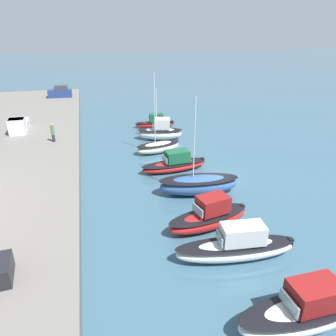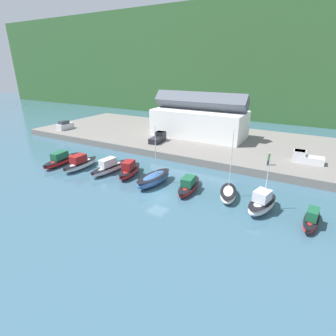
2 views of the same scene
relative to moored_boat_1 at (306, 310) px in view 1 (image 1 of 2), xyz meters
The scene contains 12 objects.
ground_plane 16.59m from the moored_boat_1, ahead, with size 320.00×320.00×0.00m, color #385B70.
moored_boat_1 is the anchor object (origin of this frame).
moored_boat_2 5.59m from the moored_boat_1, 11.97° to the left, with size 2.67×7.98×2.43m.
moored_boat_3 9.30m from the moored_boat_1, 10.13° to the left, with size 3.34×6.71×2.50m.
moored_boat_4 14.36m from the moored_boat_1, ahead, with size 3.16×7.23×8.60m.
moored_boat_5 19.70m from the moored_boat_1, ahead, with size 2.73×7.02×2.12m.
moored_boat_6 25.21m from the moored_boat_1, ahead, with size 3.32×5.74×9.14m.
moored_boat_7 29.66m from the moored_boat_1, ahead, with size 3.51×6.11×6.63m.
moored_boat_8 35.00m from the moored_boat_1, ahead, with size 2.00×5.75×2.05m.
parked_car_0 55.74m from the moored_boat_1, 14.62° to the left, with size 1.93×4.26×2.16m.
pickup_truck_1 37.72m from the moored_boat_1, 28.63° to the left, with size 4.78×2.09×1.90m.
person_on_quay 31.15m from the moored_boat_1, 25.89° to the left, with size 0.40×0.40×2.14m.
Camera 1 is at (-26.35, 11.30, 13.76)m, focal length 35.00 mm.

